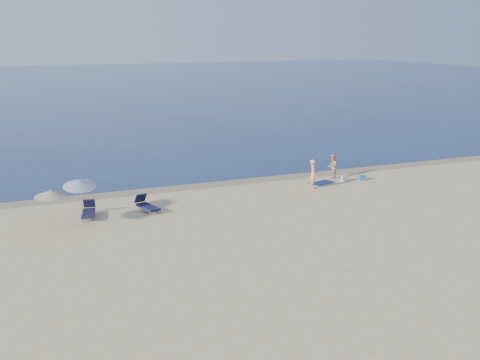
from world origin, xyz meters
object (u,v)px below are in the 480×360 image
at_px(blue_cooler, 362,178).
at_px(umbrella_near, 80,183).
at_px(person_right, 332,166).
at_px(person_left, 313,174).

xyz_separation_m(blue_cooler, umbrella_near, (-17.72, -1.43, 1.66)).
bearing_deg(person_right, person_left, -14.08).
distance_m(person_left, blue_cooler, 4.06).
relative_size(person_right, blue_cooler, 3.57).
bearing_deg(blue_cooler, person_right, 154.44).
relative_size(person_left, umbrella_near, 0.82).
relative_size(person_left, blue_cooler, 4.00).
bearing_deg(person_right, blue_cooler, 92.21).
bearing_deg(person_left, person_right, -30.53).
bearing_deg(blue_cooler, umbrella_near, -163.59).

